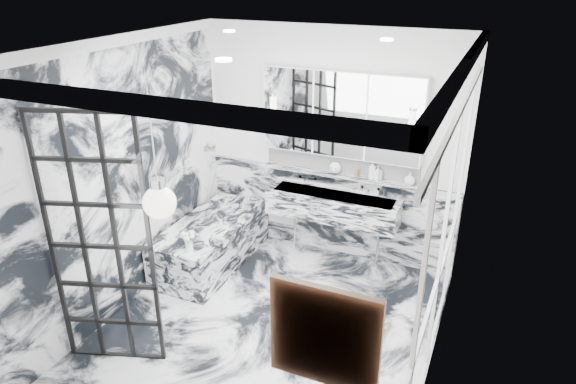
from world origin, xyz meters
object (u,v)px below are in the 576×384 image
at_px(trough_sink, 333,206).
at_px(mirror_cabinet, 341,114).
at_px(bathtub, 212,242).
at_px(crittall_door, 100,246).

relative_size(trough_sink, mirror_cabinet, 0.84).
bearing_deg(trough_sink, bathtub, -153.52).
relative_size(crittall_door, mirror_cabinet, 1.25).
bearing_deg(mirror_cabinet, bathtub, -147.94).
relative_size(crittall_door, bathtub, 1.44).
bearing_deg(trough_sink, crittall_door, -117.29).
xyz_separation_m(crittall_door, mirror_cabinet, (1.27, 2.64, 0.63)).
bearing_deg(mirror_cabinet, crittall_door, -115.77).
bearing_deg(crittall_door, trough_sink, 44.29).
bearing_deg(bathtub, trough_sink, 26.48).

